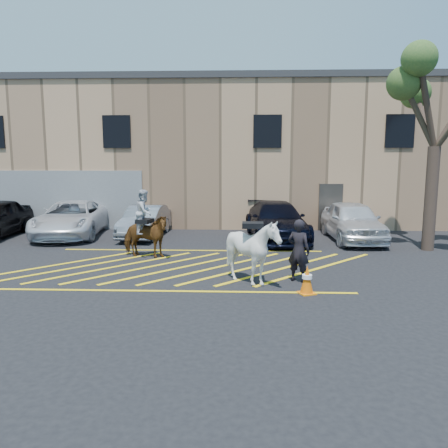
{
  "coord_description": "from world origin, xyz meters",
  "views": [
    {
      "loc": [
        1.78,
        -13.53,
        3.37
      ],
      "look_at": [
        1.26,
        0.2,
        1.3
      ],
      "focal_mm": 35.0,
      "sensor_mm": 36.0,
      "label": 1
    }
  ],
  "objects_px": {
    "mounted_bay": "(145,230)",
    "saddled_white": "(253,251)",
    "car_blue_suv": "(276,221)",
    "tree": "(438,92)",
    "car_white_suv": "(352,221)",
    "traffic_cone": "(307,280)",
    "car_silver_sedan": "(145,221)",
    "car_white_pickup": "(72,219)",
    "handler": "(299,251)"
  },
  "relations": [
    {
      "from": "handler",
      "to": "mounted_bay",
      "type": "height_order",
      "value": "mounted_bay"
    },
    {
      "from": "car_white_pickup",
      "to": "car_silver_sedan",
      "type": "xyz_separation_m",
      "value": [
        3.26,
        -0.12,
        -0.09
      ]
    },
    {
      "from": "car_blue_suv",
      "to": "tree",
      "type": "height_order",
      "value": "tree"
    },
    {
      "from": "mounted_bay",
      "to": "tree",
      "type": "relative_size",
      "value": 0.32
    },
    {
      "from": "car_silver_sedan",
      "to": "car_white_suv",
      "type": "height_order",
      "value": "car_white_suv"
    },
    {
      "from": "car_white_pickup",
      "to": "traffic_cone",
      "type": "bearing_deg",
      "value": -47.92
    },
    {
      "from": "car_white_pickup",
      "to": "handler",
      "type": "height_order",
      "value": "handler"
    },
    {
      "from": "handler",
      "to": "tree",
      "type": "distance_m",
      "value": 8.44
    },
    {
      "from": "traffic_cone",
      "to": "tree",
      "type": "bearing_deg",
      "value": 46.28
    },
    {
      "from": "car_blue_suv",
      "to": "tree",
      "type": "xyz_separation_m",
      "value": [
        5.44,
        -2.05,
        4.92
      ]
    },
    {
      "from": "car_white_pickup",
      "to": "car_blue_suv",
      "type": "bearing_deg",
      "value": -9.32
    },
    {
      "from": "car_blue_suv",
      "to": "traffic_cone",
      "type": "bearing_deg",
      "value": -94.69
    },
    {
      "from": "car_white_pickup",
      "to": "handler",
      "type": "distance_m",
      "value": 11.34
    },
    {
      "from": "saddled_white",
      "to": "mounted_bay",
      "type": "bearing_deg",
      "value": 139.3
    },
    {
      "from": "handler",
      "to": "mounted_bay",
      "type": "distance_m",
      "value": 5.6
    },
    {
      "from": "car_blue_suv",
      "to": "car_white_suv",
      "type": "height_order",
      "value": "car_white_suv"
    },
    {
      "from": "car_white_pickup",
      "to": "car_silver_sedan",
      "type": "distance_m",
      "value": 3.27
    },
    {
      "from": "mounted_bay",
      "to": "saddled_white",
      "type": "distance_m",
      "value": 4.73
    },
    {
      "from": "car_white_pickup",
      "to": "tree",
      "type": "bearing_deg",
      "value": -16.36
    },
    {
      "from": "mounted_bay",
      "to": "car_white_suv",
      "type": "bearing_deg",
      "value": 23.76
    },
    {
      "from": "car_silver_sedan",
      "to": "handler",
      "type": "distance_m",
      "value": 8.88
    },
    {
      "from": "car_blue_suv",
      "to": "mounted_bay",
      "type": "distance_m",
      "value": 6.01
    },
    {
      "from": "car_white_pickup",
      "to": "handler",
      "type": "xyz_separation_m",
      "value": [
        9.0,
        -6.9,
        0.11
      ]
    },
    {
      "from": "car_blue_suv",
      "to": "traffic_cone",
      "type": "height_order",
      "value": "car_blue_suv"
    },
    {
      "from": "car_white_suv",
      "to": "handler",
      "type": "relative_size",
      "value": 2.74
    },
    {
      "from": "saddled_white",
      "to": "car_silver_sedan",
      "type": "bearing_deg",
      "value": 122.27
    },
    {
      "from": "car_white_suv",
      "to": "handler",
      "type": "xyz_separation_m",
      "value": [
        -3.03,
        -6.27,
        0.06
      ]
    },
    {
      "from": "mounted_bay",
      "to": "traffic_cone",
      "type": "relative_size",
      "value": 3.2
    },
    {
      "from": "traffic_cone",
      "to": "car_white_pickup",
      "type": "bearing_deg",
      "value": 138.58
    },
    {
      "from": "car_blue_suv",
      "to": "handler",
      "type": "distance_m",
      "value": 6.46
    },
    {
      "from": "car_white_suv",
      "to": "mounted_bay",
      "type": "distance_m",
      "value": 8.62
    },
    {
      "from": "car_silver_sedan",
      "to": "car_blue_suv",
      "type": "height_order",
      "value": "car_blue_suv"
    },
    {
      "from": "mounted_bay",
      "to": "traffic_cone",
      "type": "distance_m",
      "value": 6.32
    },
    {
      "from": "traffic_cone",
      "to": "car_silver_sedan",
      "type": "bearing_deg",
      "value": 126.4
    },
    {
      "from": "car_white_pickup",
      "to": "car_white_suv",
      "type": "xyz_separation_m",
      "value": [
        12.03,
        -0.63,
        0.05
      ]
    },
    {
      "from": "car_silver_sedan",
      "to": "car_blue_suv",
      "type": "bearing_deg",
      "value": 0.15
    },
    {
      "from": "car_white_suv",
      "to": "traffic_cone",
      "type": "relative_size",
      "value": 6.51
    },
    {
      "from": "car_blue_suv",
      "to": "traffic_cone",
      "type": "distance_m",
      "value": 7.58
    },
    {
      "from": "car_silver_sedan",
      "to": "traffic_cone",
      "type": "relative_size",
      "value": 5.6
    },
    {
      "from": "mounted_bay",
      "to": "saddled_white",
      "type": "relative_size",
      "value": 1.29
    },
    {
      "from": "traffic_cone",
      "to": "tree",
      "type": "height_order",
      "value": "tree"
    },
    {
      "from": "car_silver_sedan",
      "to": "mounted_bay",
      "type": "height_order",
      "value": "mounted_bay"
    },
    {
      "from": "traffic_cone",
      "to": "handler",
      "type": "bearing_deg",
      "value": 93.94
    },
    {
      "from": "tree",
      "to": "mounted_bay",
      "type": "bearing_deg",
      "value": -171.02
    },
    {
      "from": "handler",
      "to": "tree",
      "type": "relative_size",
      "value": 0.24
    },
    {
      "from": "saddled_white",
      "to": "tree",
      "type": "xyz_separation_m",
      "value": [
        6.62,
        4.7,
        4.78
      ]
    },
    {
      "from": "handler",
      "to": "tree",
      "type": "xyz_separation_m",
      "value": [
        5.35,
        4.41,
        4.82
      ]
    },
    {
      "from": "car_blue_suv",
      "to": "traffic_cone",
      "type": "xyz_separation_m",
      "value": [
        0.17,
        -7.57,
        -0.41
      ]
    },
    {
      "from": "traffic_cone",
      "to": "car_white_suv",
      "type": "bearing_deg",
      "value": 68.14
    },
    {
      "from": "handler",
      "to": "saddled_white",
      "type": "relative_size",
      "value": 0.96
    }
  ]
}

